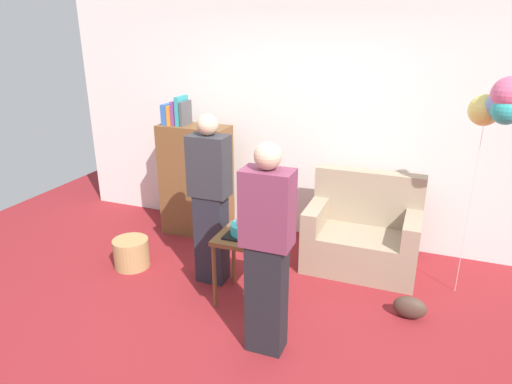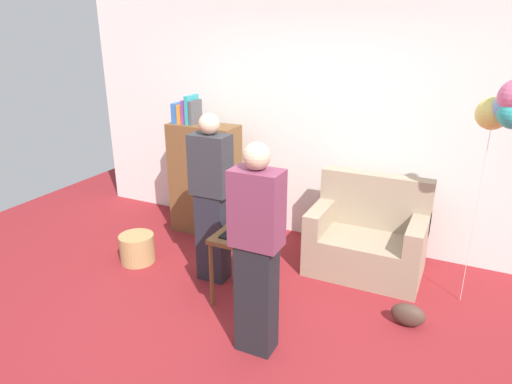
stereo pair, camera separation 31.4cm
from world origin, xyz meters
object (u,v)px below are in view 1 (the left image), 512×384
Objects in this scene: person_blowing_candles at (210,200)px; handbag at (410,307)px; wicker_basket at (131,253)px; bookshelf at (196,179)px; person_holding_cake at (267,251)px; side_table at (246,245)px; birthday_cake at (246,230)px; balloon_bunch at (501,104)px; couch at (362,235)px.

person_blowing_candles reaches higher than handbag.
handbag is at bearing 2.18° from wicker_basket.
person_holding_cake reaches higher than bookshelf.
bookshelf is 1.55m from side_table.
handbag is (1.41, 0.23, -0.59)m from birthday_cake.
person_blowing_candles reaches higher than side_table.
person_holding_cake is (1.48, -1.67, 0.16)m from bookshelf.
handbag is 0.14× the size of balloon_bunch.
couch is 3.06× the size of wicker_basket.
balloon_bunch is at bearing 22.78° from birthday_cake.
birthday_cake is 0.20× the size of person_holding_cake.
person_blowing_candles is (0.65, -0.91, 0.16)m from bookshelf.
wicker_basket is 0.18× the size of balloon_bunch.
birthday_cake reaches higher than wicker_basket.
side_table is 1.49m from handbag.
birthday_cake is at bearing -45.65° from bookshelf.
person_holding_cake reaches higher than handbag.
couch is 0.55× the size of balloon_bunch.
side_table is 0.75m from person_holding_cake.
balloon_bunch reaches higher than bookshelf.
side_table is at bearing -39.56° from person_blowing_candles.
person_holding_cake is at bearing -141.88° from handbag.
side_table is at bearing -130.98° from couch.
birthday_cake is at bearing -157.22° from balloon_bunch.
couch is 0.97m from handbag.
wicker_basket is (-0.24, -0.98, -0.53)m from bookshelf.
side_table is at bearing 8.69° from birthday_cake.
wicker_basket is at bearing 174.57° from side_table.
birthday_cake is (-0.87, -1.00, 0.35)m from couch.
birthday_cake is at bearing -130.98° from couch.
person_blowing_candles is at bearing -14.49° from person_holding_cake.
person_blowing_candles is 5.82× the size of handbag.
side_table is 0.56m from person_blowing_candles.
birthday_cake is at bearing -171.31° from side_table.
bookshelf is at bearing 160.60° from handbag.
side_table is at bearing -170.72° from handbag.
person_blowing_candles is 0.82× the size of balloon_bunch.
side_table is 1.39m from wicker_basket.
side_table is 0.15m from birthday_cake.
birthday_cake is 0.70m from person_holding_cake.
bookshelf reaches higher than couch.
couch is at bearing 21.76° from wicker_basket.
couch is 3.93× the size of handbag.
bookshelf is 0.99× the size of person_blowing_candles.
person_blowing_candles is at bearing -54.45° from bookshelf.
person_blowing_candles is 1.00× the size of person_holding_cake.
handbag is at bearing -130.24° from balloon_bunch.
couch is 1.37m from birthday_cake.
wicker_basket is at bearing -103.95° from bookshelf.
bookshelf is 2.53× the size of side_table.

